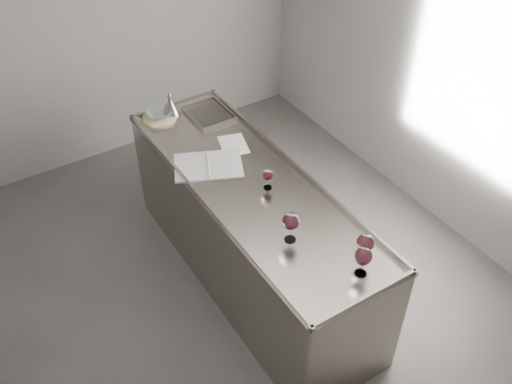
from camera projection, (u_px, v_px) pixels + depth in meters
room_shell at (203, 179)px, 3.20m from camera, size 4.54×5.04×2.84m
counter at (251, 233)px, 4.19m from camera, size 0.77×2.42×0.97m
wine_glass_left at (291, 222)px, 3.38m from camera, size 0.11×0.11×0.21m
wine_glass_middle at (363, 257)px, 3.18m from camera, size 0.10×0.10×0.20m
wine_glass_right at (365, 243)px, 3.25m from camera, size 0.10×0.10×0.20m
wine_glass_small at (268, 175)px, 3.79m from camera, size 0.07×0.07×0.15m
notebook at (208, 166)px, 4.03m from camera, size 0.57×0.50×0.02m
loose_paper_top at (234, 145)px, 4.24m from camera, size 0.26×0.31×0.00m
trivet at (159, 117)px, 4.51m from camera, size 0.34×0.34×0.02m
ceramic_bowl at (159, 114)px, 4.49m from camera, size 0.22×0.22×0.05m
wine_funnel at (171, 108)px, 4.51m from camera, size 0.15×0.15×0.22m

